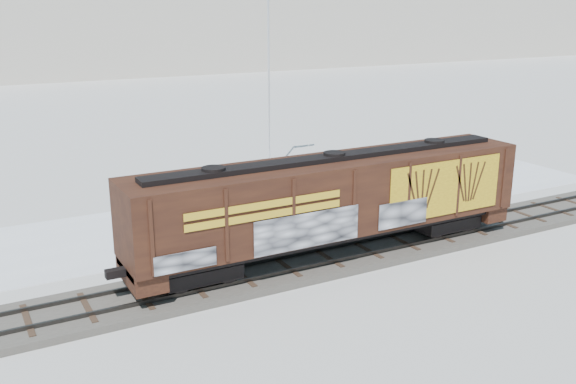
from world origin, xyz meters
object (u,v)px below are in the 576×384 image
hopper_railcar (333,199)px  car_silver (269,196)px  car_dark (346,190)px  car_white (296,196)px  flagpole (270,98)px

hopper_railcar → car_silver: bearing=83.5°
car_silver → car_dark: bearing=-95.5°
hopper_railcar → car_dark: 9.30m
car_white → car_dark: size_ratio=1.03×
flagpole → car_white: flagpole is taller
hopper_railcar → car_white: (2.25, 7.20, -2.08)m
car_silver → car_dark: (4.60, -0.55, -0.16)m
hopper_railcar → car_white: hopper_railcar is taller
car_white → car_dark: car_white is taller
hopper_railcar → flagpole: size_ratio=1.34×
car_white → car_dark: 3.23m
flagpole → car_silver: bearing=-118.0°
hopper_railcar → car_dark: bearing=52.7°
hopper_railcar → car_silver: (0.88, 7.74, -2.02)m
car_dark → flagpole: bearing=34.7°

